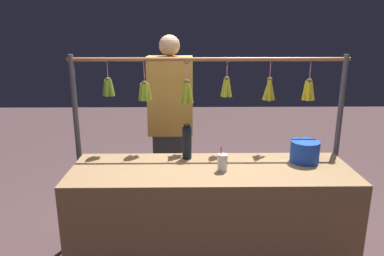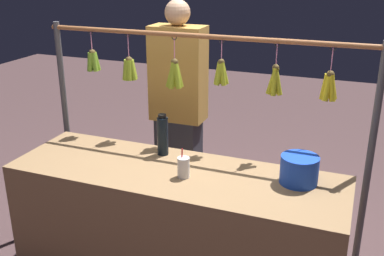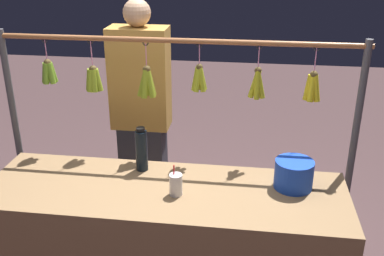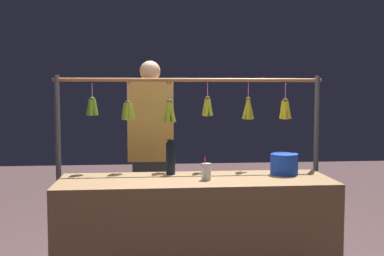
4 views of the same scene
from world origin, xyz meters
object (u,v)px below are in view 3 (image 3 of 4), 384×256
(blue_bucket, at_px, (294,174))
(vendor_person, at_px, (142,121))
(drink_cup, at_px, (176,185))
(water_bottle, at_px, (142,150))

(blue_bucket, distance_m, vendor_person, 1.29)
(blue_bucket, bearing_deg, drink_cup, 14.81)
(vendor_person, bearing_deg, blue_bucket, 145.51)
(blue_bucket, bearing_deg, water_bottle, -5.81)
(water_bottle, height_order, drink_cup, water_bottle)
(water_bottle, xyz_separation_m, vendor_person, (0.16, -0.64, -0.08))
(water_bottle, distance_m, blue_bucket, 0.91)
(drink_cup, relative_size, vendor_person, 0.10)
(blue_bucket, bearing_deg, vendor_person, -34.49)
(water_bottle, xyz_separation_m, blue_bucket, (-0.91, 0.09, -0.05))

